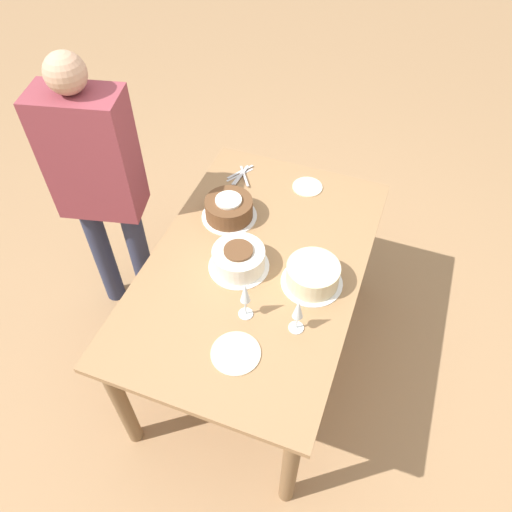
% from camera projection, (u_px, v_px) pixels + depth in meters
% --- Properties ---
extents(ground_plane, '(12.00, 12.00, 0.00)m').
position_uv_depth(ground_plane, '(256.00, 351.00, 2.84)').
color(ground_plane, '#A87F56').
extents(dining_table, '(1.48, 0.95, 0.77)m').
position_uv_depth(dining_table, '(256.00, 279.00, 2.34)').
color(dining_table, '#9E754C').
rests_on(dining_table, ground_plane).
extents(cake_center_white, '(0.27, 0.27, 0.12)m').
position_uv_depth(cake_center_white, '(239.00, 259.00, 2.21)').
color(cake_center_white, white).
rests_on(cake_center_white, dining_table).
extents(cake_front_chocolate, '(0.27, 0.27, 0.11)m').
position_uv_depth(cake_front_chocolate, '(229.00, 209.00, 2.42)').
color(cake_front_chocolate, white).
rests_on(cake_front_chocolate, dining_table).
extents(cake_back_decorated, '(0.27, 0.27, 0.11)m').
position_uv_depth(cake_back_decorated, '(313.00, 275.00, 2.14)').
color(cake_back_decorated, white).
rests_on(cake_back_decorated, dining_table).
extents(wine_glass_near, '(0.06, 0.06, 0.19)m').
position_uv_depth(wine_glass_near, '(298.00, 311.00, 1.94)').
color(wine_glass_near, silver).
rests_on(wine_glass_near, dining_table).
extents(wine_glass_far, '(0.06, 0.06, 0.21)m').
position_uv_depth(wine_glass_far, '(245.00, 295.00, 1.97)').
color(wine_glass_far, silver).
rests_on(wine_glass_far, dining_table).
extents(dessert_plate_left, '(0.16, 0.16, 0.01)m').
position_uv_depth(dessert_plate_left, '(307.00, 187.00, 2.60)').
color(dessert_plate_left, beige).
rests_on(dessert_plate_left, dining_table).
extents(dessert_plate_right, '(0.20, 0.20, 0.01)m').
position_uv_depth(dessert_plate_right, '(236.00, 353.00, 1.95)').
color(dessert_plate_right, beige).
rests_on(dessert_plate_right, dining_table).
extents(fork_pile, '(0.19, 0.14, 0.01)m').
position_uv_depth(fork_pile, '(241.00, 175.00, 2.65)').
color(fork_pile, silver).
rests_on(fork_pile, dining_table).
extents(person_cutting, '(0.31, 0.44, 1.57)m').
position_uv_depth(person_cutting, '(98.00, 178.00, 2.39)').
color(person_cutting, '#2D334C').
rests_on(person_cutting, ground_plane).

